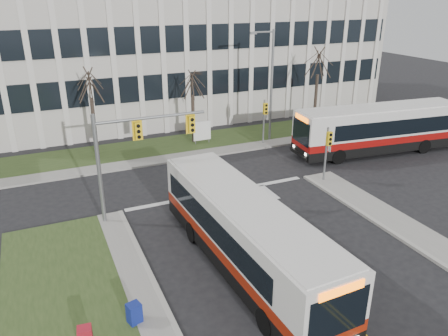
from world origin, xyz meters
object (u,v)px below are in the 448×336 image
streetlight (270,80)px  newspaper_box_blue (134,314)px  bus_main (245,236)px  directory_sign (202,131)px  bus_cross (379,130)px

streetlight → newspaper_box_blue: bearing=-131.7°
bus_main → streetlight: bearing=55.4°
directory_sign → newspaper_box_blue: directory_sign is taller
directory_sign → bus_main: bearing=-105.0°
bus_cross → newspaper_box_blue: bus_cross is taller
newspaper_box_blue → streetlight: bearing=32.4°
directory_sign → newspaper_box_blue: bearing=-118.2°
streetlight → bus_cross: 9.51m
bus_main → newspaper_box_blue: bus_main is taller
bus_main → bus_cross: bearing=28.6°
streetlight → bus_cross: streetlight is taller
directory_sign → bus_main: size_ratio=0.16×
streetlight → newspaper_box_blue: 24.01m
newspaper_box_blue → bus_main: bearing=0.8°
directory_sign → bus_cross: (12.06, -7.34, 0.64)m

